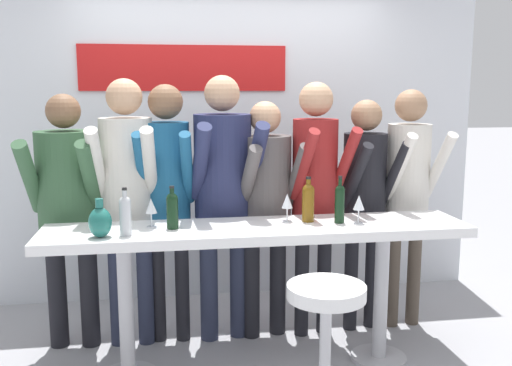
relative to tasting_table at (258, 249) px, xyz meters
The scene contains 19 objects.
back_wall 1.54m from the tasting_table, 90.16° to the left, with size 4.17×0.12×2.80m.
tasting_table is the anchor object (origin of this frame).
bar_stool 0.75m from the tasting_table, 69.90° to the right, with size 0.42×0.42×0.77m.
person_far_left 1.32m from the tasting_table, 156.63° to the left, with size 0.50×0.59×1.71m.
person_left 1.00m from the tasting_table, 148.80° to the left, with size 0.43×0.56×1.81m.
person_center_left 0.81m from the tasting_table, 136.92° to the left, with size 0.39×0.54×1.77m.
person_center 0.62m from the tasting_table, 108.38° to the left, with size 0.51×0.62×1.83m.
person_center_right 0.56m from the tasting_table, 75.00° to the left, with size 0.49×0.58×1.66m.
person_right 0.75m from the tasting_table, 43.82° to the left, with size 0.42×0.56×1.79m.
person_far_right 1.02m from the tasting_table, 30.40° to the left, with size 0.41×0.53×1.67m.
person_rightmost 1.31m from the tasting_table, 23.09° to the left, with size 0.39×0.52×1.74m.
wine_bottle_0 0.58m from the tasting_table, behind, with size 0.07×0.07×0.26m.
wine_bottle_1 0.43m from the tasting_table, 11.36° to the left, with size 0.08×0.08×0.28m.
wine_bottle_2 0.83m from the tasting_table, behind, with size 0.07×0.07×0.27m.
wine_bottle_3 0.58m from the tasting_table, ahead, with size 0.06×0.06×0.29m.
wine_glass_0 0.69m from the tasting_table, behind, with size 0.07×0.07×0.18m.
wine_glass_1 0.68m from the tasting_table, ahead, with size 0.07×0.07×0.18m.
wine_glass_2 0.35m from the tasting_table, 22.65° to the left, with size 0.07×0.07×0.18m.
decorative_vase 0.95m from the tasting_table, behind, with size 0.13×0.13×0.22m.
Camera 1 is at (-0.53, -3.31, 1.75)m, focal length 40.00 mm.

